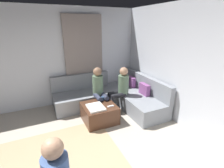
# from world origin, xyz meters

# --- Properties ---
(wall_back) EXTENTS (6.00, 0.12, 2.70)m
(wall_back) POSITION_xyz_m (0.00, 2.94, 1.35)
(wall_back) COLOR silver
(wall_back) RESTS_ON ground_plane
(wall_left) EXTENTS (0.12, 6.00, 2.70)m
(wall_left) POSITION_xyz_m (-2.94, 0.00, 1.35)
(wall_left) COLOR silver
(wall_left) RESTS_ON ground_plane
(curtain_panel) EXTENTS (0.06, 1.10, 2.50)m
(curtain_panel) POSITION_xyz_m (-2.84, 1.30, 1.25)
(curtain_panel) COLOR gray
(curtain_panel) RESTS_ON ground_plane
(sectional_couch) EXTENTS (2.10, 2.55, 0.87)m
(sectional_couch) POSITION_xyz_m (-2.08, 1.88, 0.28)
(sectional_couch) COLOR gray
(sectional_couch) RESTS_ON ground_plane
(ottoman) EXTENTS (0.76, 0.76, 0.42)m
(ottoman) POSITION_xyz_m (-1.49, 1.22, 0.21)
(ottoman) COLOR #4C2D1E
(ottoman) RESTS_ON ground_plane
(folded_blanket) EXTENTS (0.44, 0.36, 0.04)m
(folded_blanket) POSITION_xyz_m (-1.39, 1.10, 0.44)
(folded_blanket) COLOR white
(folded_blanket) RESTS_ON ottoman
(coffee_mug) EXTENTS (0.08, 0.08, 0.10)m
(coffee_mug) POSITION_xyz_m (-1.71, 1.40, 0.47)
(coffee_mug) COLOR #334C72
(coffee_mug) RESTS_ON ottoman
(game_remote) EXTENTS (0.05, 0.15, 0.02)m
(game_remote) POSITION_xyz_m (-1.31, 1.44, 0.43)
(game_remote) COLOR white
(game_remote) RESTS_ON ottoman
(person_on_couch_back) EXTENTS (0.30, 0.60, 1.20)m
(person_on_couch_back) POSITION_xyz_m (-1.77, 1.93, 0.66)
(person_on_couch_back) COLOR black
(person_on_couch_back) RESTS_ON ground_plane
(person_on_couch_side) EXTENTS (0.60, 0.30, 1.20)m
(person_on_couch_side) POSITION_xyz_m (-1.93, 1.40, 0.66)
(person_on_couch_side) COLOR #2D3347
(person_on_couch_side) RESTS_ON ground_plane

